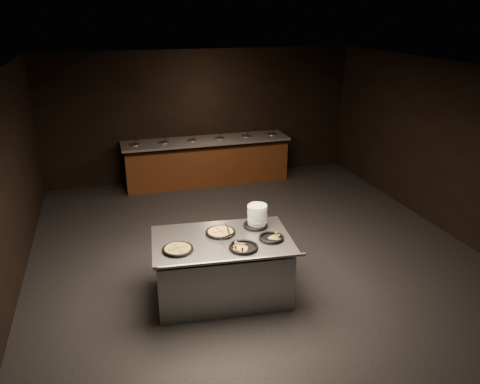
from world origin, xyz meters
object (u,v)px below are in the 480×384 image
at_px(serving_counter, 222,269).
at_px(pan_veggie_whole, 178,249).
at_px(plate_stack, 257,215).
at_px(pan_cheese_whole, 220,232).

height_order(serving_counter, pan_veggie_whole, pan_veggie_whole).
relative_size(serving_counter, plate_stack, 6.69).
bearing_deg(serving_counter, pan_veggie_whole, -160.66).
distance_m(serving_counter, pan_cheese_whole, 0.50).
xyz_separation_m(serving_counter, pan_cheese_whole, (0.03, 0.17, 0.47)).
relative_size(plate_stack, pan_cheese_whole, 0.70).
distance_m(pan_veggie_whole, pan_cheese_whole, 0.71).
height_order(serving_counter, plate_stack, plate_stack).
distance_m(plate_stack, pan_cheese_whole, 0.59).
relative_size(serving_counter, pan_cheese_whole, 4.70).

